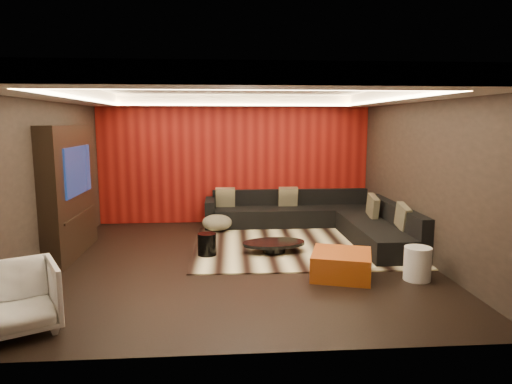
{
  "coord_description": "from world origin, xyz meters",
  "views": [
    {
      "loc": [
        -0.28,
        -7.18,
        2.26
      ],
      "look_at": [
        0.3,
        0.6,
        1.05
      ],
      "focal_mm": 32.0,
      "sensor_mm": 36.0,
      "label": 1
    }
  ],
  "objects": [
    {
      "name": "red_feature_wall",
      "position": [
        0.0,
        2.97,
        1.4
      ],
      "size": [
        5.98,
        0.05,
        2.78
      ],
      "primitive_type": "cube",
      "color": "#6B0C0A",
      "rests_on": "ground"
    },
    {
      "name": "soffit_right",
      "position": [
        2.7,
        0.0,
        2.69
      ],
      "size": [
        0.6,
        4.8,
        0.22
      ],
      "primitive_type": "cube",
      "color": "silver",
      "rests_on": "ground"
    },
    {
      "name": "coffee_table",
      "position": [
        0.6,
        0.43,
        0.11
      ],
      "size": [
        1.19,
        1.19,
        0.18
      ],
      "primitive_type": "cylinder",
      "rotation": [
        0.0,
        0.0,
        0.1
      ],
      "color": "black",
      "rests_on": "rug"
    },
    {
      "name": "soffit_front",
      "position": [
        0.0,
        -2.7,
        2.69
      ],
      "size": [
        6.0,
        0.6,
        0.22
      ],
      "primitive_type": "cube",
      "color": "silver",
      "rests_on": "ground"
    },
    {
      "name": "wall_back",
      "position": [
        0.0,
        3.01,
        1.4
      ],
      "size": [
        6.0,
        0.02,
        2.8
      ],
      "primitive_type": "cube",
      "color": "black",
      "rests_on": "ground"
    },
    {
      "name": "tv_shelf",
      "position": [
        -2.69,
        0.6,
        0.7
      ],
      "size": [
        0.04,
        1.6,
        0.04
      ],
      "primitive_type": "cube",
      "color": "black",
      "rests_on": "ground"
    },
    {
      "name": "wall_right",
      "position": [
        3.01,
        0.0,
        1.4
      ],
      "size": [
        0.02,
        6.0,
        2.8
      ],
      "primitive_type": "cube",
      "color": "black",
      "rests_on": "ground"
    },
    {
      "name": "sectional_sofa",
      "position": [
        1.73,
        1.86,
        0.26
      ],
      "size": [
        3.65,
        3.5,
        0.75
      ],
      "color": "black",
      "rests_on": "floor"
    },
    {
      "name": "striped_pouf",
      "position": [
        -0.4,
        2.08,
        0.19
      ],
      "size": [
        0.82,
        0.82,
        0.34
      ],
      "primitive_type": "ellipsoid",
      "rotation": [
        0.0,
        0.0,
        -0.43
      ],
      "color": "beige",
      "rests_on": "rug"
    },
    {
      "name": "soffit_left",
      "position": [
        -2.7,
        0.0,
        2.69
      ],
      "size": [
        0.6,
        4.8,
        0.22
      ],
      "primitive_type": "cube",
      "color": "silver",
      "rests_on": "ground"
    },
    {
      "name": "soffit_back",
      "position": [
        0.0,
        2.7,
        2.69
      ],
      "size": [
        6.0,
        0.6,
        0.22
      ],
      "primitive_type": "cube",
      "color": "silver",
      "rests_on": "ground"
    },
    {
      "name": "throw_pillows",
      "position": [
        1.6,
        1.76,
        0.62
      ],
      "size": [
        3.32,
        2.68,
        0.5
      ],
      "color": "#B7AF86",
      "rests_on": "sectional_sofa"
    },
    {
      "name": "armchair",
      "position": [
        -2.5,
        -2.32,
        0.37
      ],
      "size": [
        1.09,
        1.1,
        0.75
      ],
      "primitive_type": "imported",
      "rotation": [
        0.0,
        0.0,
        0.49
      ],
      "color": "white",
      "rests_on": "floor"
    },
    {
      "name": "ceiling",
      "position": [
        0.0,
        0.0,
        2.81
      ],
      "size": [
        6.0,
        6.0,
        0.02
      ],
      "primitive_type": "cube",
      "color": "silver",
      "rests_on": "ground"
    },
    {
      "name": "cove_right",
      "position": [
        2.36,
        0.0,
        2.6
      ],
      "size": [
        0.08,
        4.8,
        0.04
      ],
      "primitive_type": "cube",
      "color": "#FFD899",
      "rests_on": "ground"
    },
    {
      "name": "wall_left",
      "position": [
        -3.01,
        0.0,
        1.4
      ],
      "size": [
        0.02,
        6.0,
        2.8
      ],
      "primitive_type": "cube",
      "color": "black",
      "rests_on": "ground"
    },
    {
      "name": "cove_front",
      "position": [
        0.0,
        -2.36,
        2.6
      ],
      "size": [
        4.8,
        0.08,
        0.04
      ],
      "primitive_type": "cube",
      "color": "#FFD899",
      "rests_on": "ground"
    },
    {
      "name": "tv_screen",
      "position": [
        -2.69,
        0.6,
        1.45
      ],
      "size": [
        0.04,
        1.3,
        0.8
      ],
      "primitive_type": "cube",
      "color": "black",
      "rests_on": "ground"
    },
    {
      "name": "cove_left",
      "position": [
        -2.36,
        0.0,
        2.6
      ],
      "size": [
        0.08,
        4.8,
        0.04
      ],
      "primitive_type": "cube",
      "color": "#FFD899",
      "rests_on": "ground"
    },
    {
      "name": "orange_ottoman",
      "position": [
        1.45,
        -0.85,
        0.19
      ],
      "size": [
        1.05,
        1.05,
        0.37
      ],
      "primitive_type": "cube",
      "rotation": [
        0.0,
        0.0,
        -0.31
      ],
      "color": "#973513",
      "rests_on": "floor"
    },
    {
      "name": "white_side_table",
      "position": [
        2.5,
        -1.07,
        0.24
      ],
      "size": [
        0.42,
        0.42,
        0.48
      ],
      "primitive_type": "cylinder",
      "rotation": [
        0.0,
        0.0,
        -0.11
      ],
      "color": "silver",
      "rests_on": "floor"
    },
    {
      "name": "floor",
      "position": [
        0.0,
        0.0,
        -0.01
      ],
      "size": [
        6.0,
        6.0,
        0.02
      ],
      "primitive_type": "cube",
      "color": "black",
      "rests_on": "ground"
    },
    {
      "name": "drum_stool",
      "position": [
        -0.55,
        0.34,
        0.21
      ],
      "size": [
        0.39,
        0.39,
        0.37
      ],
      "primitive_type": "cylinder",
      "rotation": [
        0.0,
        0.0,
        -0.26
      ],
      "color": "black",
      "rests_on": "rug"
    },
    {
      "name": "tv_surround",
      "position": [
        -2.85,
        0.6,
        1.1
      ],
      "size": [
        0.3,
        2.0,
        2.2
      ],
      "primitive_type": "cube",
      "color": "black",
      "rests_on": "ground"
    },
    {
      "name": "rug",
      "position": [
        1.2,
        0.83,
        0.01
      ],
      "size": [
        4.06,
        3.07,
        0.02
      ],
      "primitive_type": "cube",
      "rotation": [
        0.0,
        0.0,
        -0.02
      ],
      "color": "beige",
      "rests_on": "floor"
    },
    {
      "name": "cove_back",
      "position": [
        0.0,
        2.36,
        2.6
      ],
      "size": [
        4.8,
        0.08,
        0.04
      ],
      "primitive_type": "cube",
      "color": "#FFD899",
      "rests_on": "ground"
    }
  ]
}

